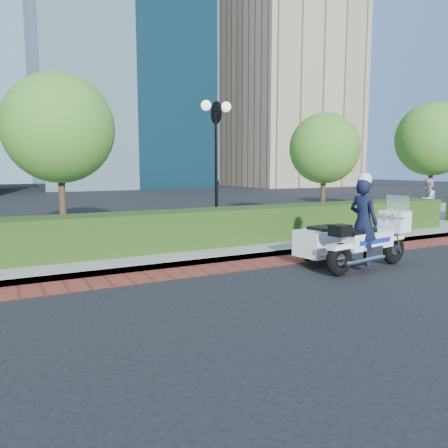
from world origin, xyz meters
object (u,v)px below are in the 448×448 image
tree_d (433,139)px  police_motorcycle (351,235)px  tree_b (59,129)px  lamppost (216,147)px  pedestrian (427,200)px  tree_c (324,149)px

tree_d → police_motorcycle: bearing=-150.2°
tree_b → police_motorcycle: 8.77m
lamppost → pedestrian: size_ratio=2.45×
lamppost → pedestrian: bearing=-6.4°
tree_d → pedestrian: (-3.18, -2.30, -2.60)m
tree_d → police_motorcycle: size_ratio=1.91×
tree_b → tree_c: size_ratio=1.14×
lamppost → tree_d: tree_d is taller
lamppost → police_motorcycle: 5.59m
lamppost → tree_d: 12.09m
tree_d → tree_b: bearing=180.0°
tree_c → police_motorcycle: 8.15m
tree_d → police_motorcycle: (-11.08, -6.35, -2.86)m
lamppost → tree_c: (5.50, 1.30, 0.09)m
tree_b → tree_c: tree_b is taller
tree_b → tree_d: 16.50m
tree_b → pedestrian: (13.32, -2.30, -2.43)m
lamppost → pedestrian: (8.82, -1.00, -1.95)m
tree_d → pedestrian: size_ratio=3.01×
lamppost → police_motorcycle: bearing=-79.6°
tree_c → pedestrian: bearing=-34.6°
pedestrian → lamppost: bearing=-15.2°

